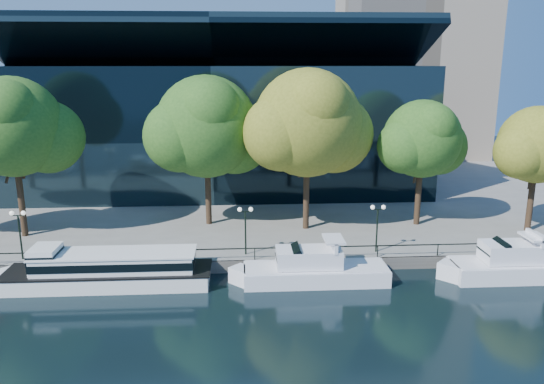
{
  "coord_description": "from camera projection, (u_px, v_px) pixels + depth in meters",
  "views": [
    {
      "loc": [
        -1.03,
        -36.79,
        16.48
      ],
      "look_at": [
        1.68,
        8.0,
        5.4
      ],
      "focal_mm": 35.0,
      "sensor_mm": 36.0,
      "label": 1
    }
  ],
  "objects": [
    {
      "name": "ground",
      "position": [
        256.0,
        288.0,
        39.67
      ],
      "size": [
        160.0,
        160.0,
        0.0
      ],
      "primitive_type": "plane",
      "color": "black",
      "rests_on": "ground"
    },
    {
      "name": "convention_building",
      "position": [
        217.0,
        125.0,
        68.2
      ],
      "size": [
        50.0,
        24.57,
        21.43
      ],
      "color": "black",
      "rests_on": "ground"
    },
    {
      "name": "tree_2",
      "position": [
        208.0,
        129.0,
        49.77
      ],
      "size": [
        12.05,
        9.88,
        14.33
      ],
      "color": "black",
      "rests_on": "promenade"
    },
    {
      "name": "railing",
      "position": [
        255.0,
        248.0,
        42.35
      ],
      "size": [
        88.2,
        0.08,
        0.99
      ],
      "color": "black",
      "rests_on": "promenade"
    },
    {
      "name": "lamp_1",
      "position": [
        245.0,
        220.0,
        43.03
      ],
      "size": [
        1.26,
        0.36,
        4.03
      ],
      "color": "black",
      "rests_on": "promenade"
    },
    {
      "name": "lamp_2",
      "position": [
        378.0,
        217.0,
        43.67
      ],
      "size": [
        1.26,
        0.36,
        4.03
      ],
      "color": "black",
      "rests_on": "promenade"
    },
    {
      "name": "tree_4",
      "position": [
        424.0,
        141.0,
        49.92
      ],
      "size": [
        9.19,
        7.54,
        12.06
      ],
      "color": "black",
      "rests_on": "promenade"
    },
    {
      "name": "tour_boat",
      "position": [
        103.0,
        269.0,
        39.78
      ],
      "size": [
        16.7,
        3.73,
        3.17
      ],
      "color": "white",
      "rests_on": "ground"
    },
    {
      "name": "tree_5",
      "position": [
        539.0,
        146.0,
        48.01
      ],
      "size": [
        8.79,
        7.21,
        11.66
      ],
      "color": "black",
      "rests_on": "promenade"
    },
    {
      "name": "lamp_0",
      "position": [
        19.0,
        224.0,
        41.98
      ],
      "size": [
        1.26,
        0.36,
        4.03
      ],
      "color": "black",
      "rests_on": "promenade"
    },
    {
      "name": "tree_1",
      "position": [
        15.0,
        129.0,
        46.06
      ],
      "size": [
        10.95,
        8.98,
        14.33
      ],
      "color": "black",
      "rests_on": "promenade"
    },
    {
      "name": "promenade",
      "position": [
        248.0,
        178.0,
        74.8
      ],
      "size": [
        90.0,
        67.08,
        1.0
      ],
      "color": "slate",
      "rests_on": "ground"
    },
    {
      "name": "tree_3",
      "position": [
        310.0,
        125.0,
        48.22
      ],
      "size": [
        12.38,
        10.15,
        14.99
      ],
      "color": "black",
      "rests_on": "promenade"
    },
    {
      "name": "cruiser_far",
      "position": [
        511.0,
        264.0,
        41.15
      ],
      "size": [
        11.32,
        3.14,
        3.7
      ],
      "color": "white",
      "rests_on": "ground"
    },
    {
      "name": "cruiser_near",
      "position": [
        309.0,
        269.0,
        40.41
      ],
      "size": [
        12.18,
        3.14,
        3.53
      ],
      "color": "white",
      "rests_on": "ground"
    }
  ]
}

